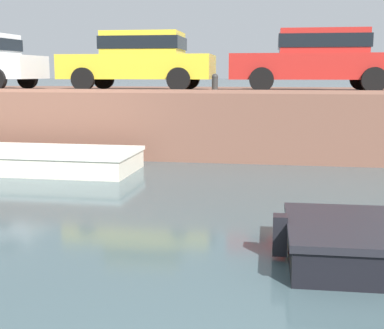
{
  "coord_description": "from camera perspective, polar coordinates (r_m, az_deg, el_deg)",
  "views": [
    {
      "loc": [
        0.15,
        -1.85,
        2.07
      ],
      "look_at": [
        -0.76,
        3.61,
        1.12
      ],
      "focal_mm": 50.0,
      "sensor_mm": 36.0,
      "label": 1
    }
  ],
  "objects": [
    {
      "name": "car_left_inner_yellow",
      "position": [
        14.75,
        -5.54,
        11.19
      ],
      "size": [
        4.09,
        1.99,
        1.54
      ],
      "color": "yellow",
      "rests_on": "far_quay_wall"
    },
    {
      "name": "car_centre_red",
      "position": [
        14.29,
        13.23,
        11.04
      ],
      "size": [
        4.3,
        2.08,
        1.54
      ],
      "color": "#B2231E",
      "rests_on": "far_quay_wall"
    },
    {
      "name": "boat_moored_west_cream",
      "position": [
        12.29,
        -19.25,
        0.58
      ],
      "size": [
        6.28,
        1.91,
        0.47
      ],
      "color": "silver",
      "rests_on": "ground"
    },
    {
      "name": "far_wall_coping",
      "position": [
        12.29,
        8.78,
        7.67
      ],
      "size": [
        60.0,
        0.24,
        0.08
      ],
      "primitive_type": "cube",
      "color": "#925F4C",
      "rests_on": "far_quay_wall"
    },
    {
      "name": "far_quay_wall",
      "position": [
        15.22,
        8.84,
        4.85
      ],
      "size": [
        60.0,
        6.0,
        1.61
      ],
      "primitive_type": "cube",
      "color": "brown",
      "rests_on": "ground"
    },
    {
      "name": "ground_plane",
      "position": [
        7.31,
        7.92,
        -6.81
      ],
      "size": [
        400.0,
        400.0,
        0.0
      ],
      "primitive_type": "plane",
      "color": "#3D5156"
    },
    {
      "name": "mooring_bollard_mid",
      "position": [
        12.51,
        2.46,
        8.72
      ],
      "size": [
        0.15,
        0.15,
        0.45
      ],
      "color": "#2D2B28",
      "rests_on": "far_quay_wall"
    }
  ]
}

